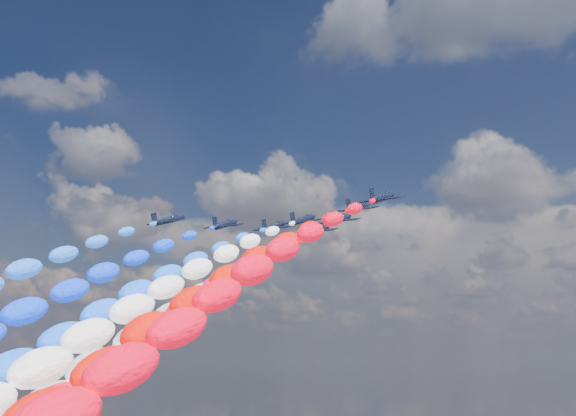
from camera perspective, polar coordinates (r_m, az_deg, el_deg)
The scene contains 15 objects.
jet_0 at distance 173.54m, azimuth -9.33°, elevation -0.96°, with size 9.64×12.93×2.85m, color black, non-canonical shape.
jet_1 at distance 176.92m, azimuth -4.93°, elevation -1.28°, with size 9.64×12.93×2.85m, color black, non-canonical shape.
trail_1 at distance 126.80m, azimuth -21.31°, elevation -9.81°, with size 6.96×121.79×62.91m, color #0D35F1, non-canonical shape.
jet_2 at distance 179.04m, azimuth -1.11°, elevation -1.45°, with size 9.64×12.93×2.85m, color black, non-canonical shape.
trail_2 at distance 125.77m, azimuth -15.79°, elevation -10.16°, with size 6.96×121.79×62.91m, color #1858FF, non-canonical shape.
jet_3 at distance 170.68m, azimuth 1.15°, elevation -0.93°, with size 9.64×12.93×2.85m, color black, non-canonical shape.
trail_3 at distance 115.81m, azimuth -13.58°, elevation -10.16°, with size 6.96×121.79×62.91m, color white, non-canonical shape.
jet_4 at distance 182.80m, azimuth 2.46°, elevation -1.66°, with size 9.64×12.93×2.85m, color black, non-canonical shape.
trail_4 at distance 126.85m, azimuth -10.33°, elevation -10.42°, with size 6.96×121.79×62.91m, color white, non-canonical shape.
jet_5 at distance 170.31m, azimuth 4.09°, elevation -0.88°, with size 9.64×12.93×2.85m, color black, non-canonical shape.
trail_5 at distance 113.34m, azimuth -9.33°, elevation -10.30°, with size 6.96×121.79×62.91m, color #F90A2B, non-canonical shape.
jet_6 at distance 157.72m, azimuth 5.44°, elevation 0.04°, with size 9.64×12.93×2.85m, color black, non-canonical shape.
trail_6 at distance 99.93m, azimuth -8.91°, elevation -10.11°, with size 6.96×121.79×62.91m, color red, non-canonical shape.
jet_7 at distance 148.93m, azimuth 7.32°, elevation 0.80°, with size 9.64×12.93×2.85m, color black, non-canonical shape.
trail_7 at distance 89.96m, azimuth -7.28°, elevation -9.97°, with size 6.96×121.79×62.91m, color #F3041E, non-canonical shape.
Camera 1 is at (78.88, -139.28, 67.96)m, focal length 45.78 mm.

